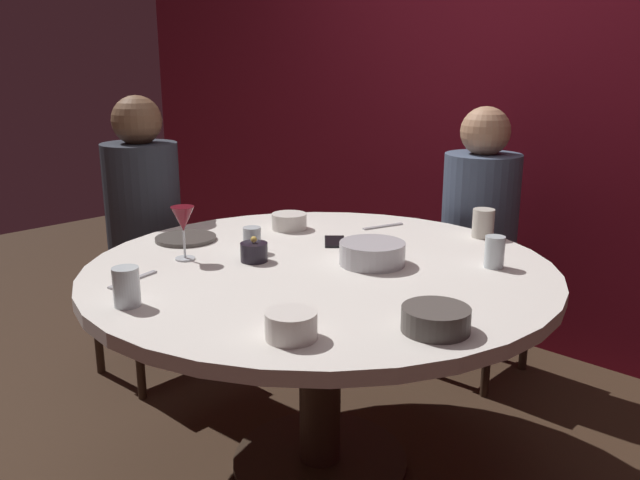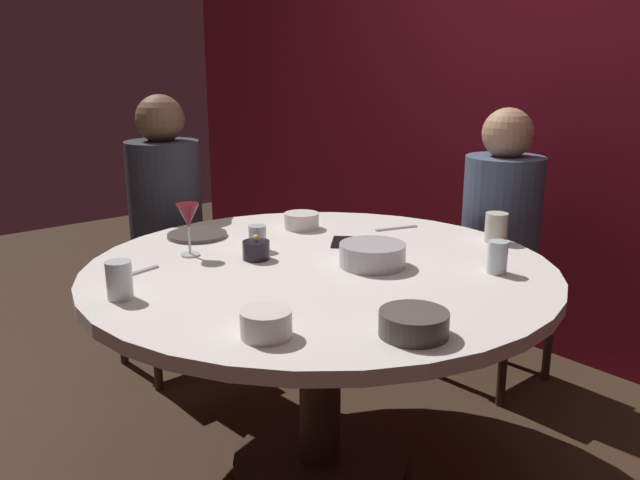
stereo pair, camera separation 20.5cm
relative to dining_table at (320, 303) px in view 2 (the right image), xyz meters
name	(u,v)px [view 2 (the right image)]	position (x,y,z in m)	size (l,w,h in m)	color
ground_plane	(320,464)	(0.00, 0.00, -0.60)	(8.00, 8.00, 0.00)	#382619
back_wall	(575,73)	(0.00, 1.47, 0.70)	(6.00, 0.10, 2.60)	maroon
dining_table	(320,303)	(0.00, 0.00, 0.00)	(1.49, 1.49, 0.73)	silver
seated_diner_left	(165,206)	(-1.02, 0.00, 0.15)	(0.40, 0.40, 1.22)	#3F2D1E
seated_diner_back	(501,218)	(0.00, 0.99, 0.13)	(0.40, 0.40, 1.17)	#3F2D1E
candle_holder	(256,250)	(-0.18, -0.12, 0.16)	(0.09, 0.09, 0.08)	black
wine_glass	(188,218)	(-0.36, -0.26, 0.26)	(0.08, 0.08, 0.18)	silver
dinner_plate	(197,235)	(-0.55, -0.12, 0.14)	(0.22, 0.22, 0.01)	#4C4742
cell_phone	(342,242)	(-0.14, 0.22, 0.13)	(0.07, 0.14, 0.01)	black
bowl_serving_large	(372,255)	(0.12, 0.11, 0.17)	(0.21, 0.21, 0.07)	#B7B7BC
bowl_salad_center	(414,323)	(0.56, -0.20, 0.16)	(0.17, 0.17, 0.06)	#4C4742
bowl_small_white	(266,323)	(0.34, -0.46, 0.16)	(0.12, 0.12, 0.07)	silver
bowl_sauce_side	(302,221)	(-0.40, 0.25, 0.16)	(0.13, 0.13, 0.06)	silver
cup_near_candle	(496,228)	(0.21, 0.65, 0.18)	(0.08, 0.08, 0.11)	beige
cup_by_left_diner	(497,257)	(0.42, 0.35, 0.18)	(0.06, 0.06, 0.10)	silver
cup_by_right_diner	(257,238)	(-0.26, -0.05, 0.17)	(0.06, 0.06, 0.09)	silver
cup_center_front	(119,280)	(-0.12, -0.61, 0.18)	(0.07, 0.07, 0.11)	silver
fork_near_plate	(134,273)	(-0.29, -0.49, 0.13)	(0.02, 0.18, 0.01)	#B7B7BC
knife_near_plate	(396,228)	(-0.15, 0.52, 0.13)	(0.02, 0.18, 0.01)	#B7B7BC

